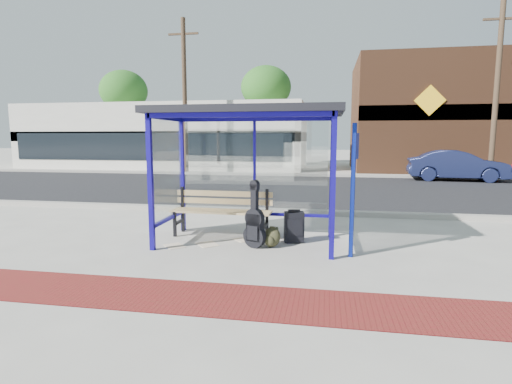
% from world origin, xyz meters
% --- Properties ---
extents(ground, '(120.00, 120.00, 0.00)m').
position_xyz_m(ground, '(0.00, 0.00, 0.00)').
color(ground, '#B2ADA0').
rests_on(ground, ground).
extents(brick_paver_strip, '(60.00, 1.00, 0.01)m').
position_xyz_m(brick_paver_strip, '(0.00, -2.60, 0.01)').
color(brick_paver_strip, maroon).
rests_on(brick_paver_strip, ground).
extents(curb_near, '(60.00, 0.25, 0.12)m').
position_xyz_m(curb_near, '(0.00, 2.90, 0.06)').
color(curb_near, gray).
rests_on(curb_near, ground).
extents(street_asphalt, '(60.00, 10.00, 0.00)m').
position_xyz_m(street_asphalt, '(0.00, 8.00, 0.00)').
color(street_asphalt, black).
rests_on(street_asphalt, ground).
extents(curb_far, '(60.00, 0.25, 0.12)m').
position_xyz_m(curb_far, '(0.00, 13.10, 0.06)').
color(curb_far, gray).
rests_on(curb_far, ground).
extents(far_sidewalk, '(60.00, 4.00, 0.01)m').
position_xyz_m(far_sidewalk, '(0.00, 15.00, 0.00)').
color(far_sidewalk, '#B2ADA0').
rests_on(far_sidewalk, ground).
extents(bus_shelter, '(3.30, 1.80, 2.42)m').
position_xyz_m(bus_shelter, '(0.00, 0.07, 2.07)').
color(bus_shelter, '#160D92').
rests_on(bus_shelter, ground).
extents(storefront_white, '(18.00, 6.04, 4.00)m').
position_xyz_m(storefront_white, '(-9.00, 17.99, 2.00)').
color(storefront_white, silver).
rests_on(storefront_white, ground).
extents(storefront_brown, '(10.00, 7.08, 6.40)m').
position_xyz_m(storefront_brown, '(8.00, 18.49, 3.20)').
color(storefront_brown, '#59331E').
rests_on(storefront_brown, ground).
extents(tree_left, '(3.60, 3.60, 7.03)m').
position_xyz_m(tree_left, '(-14.00, 22.00, 5.45)').
color(tree_left, '#4C3826').
rests_on(tree_left, ground).
extents(tree_mid, '(3.60, 3.60, 7.03)m').
position_xyz_m(tree_mid, '(-3.00, 22.00, 5.45)').
color(tree_mid, '#4C3826').
rests_on(tree_mid, ground).
extents(tree_right, '(3.60, 3.60, 7.03)m').
position_xyz_m(tree_right, '(12.50, 22.00, 5.45)').
color(tree_right, '#4C3826').
rests_on(tree_right, ground).
extents(utility_pole_west, '(1.60, 0.24, 8.00)m').
position_xyz_m(utility_pole_west, '(-6.00, 13.40, 4.11)').
color(utility_pole_west, '#4C3826').
rests_on(utility_pole_west, ground).
extents(utility_pole_east, '(1.60, 0.24, 8.00)m').
position_xyz_m(utility_pole_east, '(9.00, 13.40, 4.11)').
color(utility_pole_east, '#4C3826').
rests_on(utility_pole_east, ground).
extents(bench, '(1.97, 0.52, 0.92)m').
position_xyz_m(bench, '(-0.60, 0.47, 0.52)').
color(bench, black).
rests_on(bench, ground).
extents(guitar_bag, '(0.42, 0.27, 1.12)m').
position_xyz_m(guitar_bag, '(0.19, -0.30, 0.41)').
color(guitar_bag, black).
rests_on(guitar_bag, ground).
extents(suitcase, '(0.39, 0.30, 0.61)m').
position_xyz_m(suitcase, '(0.84, 0.17, 0.28)').
color(suitcase, black).
rests_on(suitcase, ground).
extents(backpack, '(0.35, 0.33, 0.36)m').
position_xyz_m(backpack, '(0.48, -0.22, 0.17)').
color(backpack, '#292917').
rests_on(backpack, ground).
extents(sign_post, '(0.12, 0.26, 2.13)m').
position_xyz_m(sign_post, '(1.82, -0.57, 1.20)').
color(sign_post, navy).
rests_on(sign_post, ground).
extents(newspaper_a, '(0.50, 0.52, 0.01)m').
position_xyz_m(newspaper_a, '(-0.68, -0.25, 0.00)').
color(newspaper_a, white).
rests_on(newspaper_a, ground).
extents(newspaper_b, '(0.47, 0.48, 0.01)m').
position_xyz_m(newspaper_b, '(-1.22, -0.46, 0.00)').
color(newspaper_b, white).
rests_on(newspaper_b, ground).
extents(newspaper_c, '(0.43, 0.43, 0.01)m').
position_xyz_m(newspaper_c, '(-0.12, 0.18, 0.00)').
color(newspaper_c, white).
rests_on(newspaper_c, ground).
extents(parked_car, '(4.26, 1.83, 1.37)m').
position_xyz_m(parked_car, '(7.14, 12.13, 0.68)').
color(parked_car, '#181E44').
rests_on(parked_car, ground).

